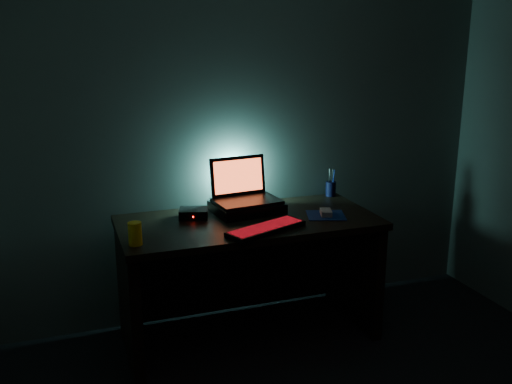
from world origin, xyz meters
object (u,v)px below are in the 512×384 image
juice_glass (135,234)px  router (194,213)px  pen_cup (331,189)px  laptop (243,191)px  mouse (326,212)px  keyboard (266,229)px

juice_glass → router: juice_glass is taller
pen_cup → laptop: bearing=-170.6°
mouse → router: (-0.75, 0.22, 0.01)m
laptop → mouse: size_ratio=3.89×
mouse → router: bearing=-177.7°
juice_glass → router: bearing=41.5°
mouse → juice_glass: (-1.14, -0.12, 0.04)m
laptop → juice_glass: laptop is taller
laptop → juice_glass: 0.82m
keyboard → pen_cup: pen_cup is taller
laptop → router: laptop is taller
mouse → router: size_ratio=0.54×
laptop → pen_cup: 0.66m
mouse → pen_cup: pen_cup is taller
laptop → juice_glass: (-0.71, -0.40, -0.06)m
keyboard → mouse: 0.46m
juice_glass → router: size_ratio=0.61×
pen_cup → mouse: bearing=-120.3°
router → juice_glass: bearing=-122.3°
laptop → mouse: 0.52m
juice_glass → router: 0.51m
pen_cup → juice_glass: juice_glass is taller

